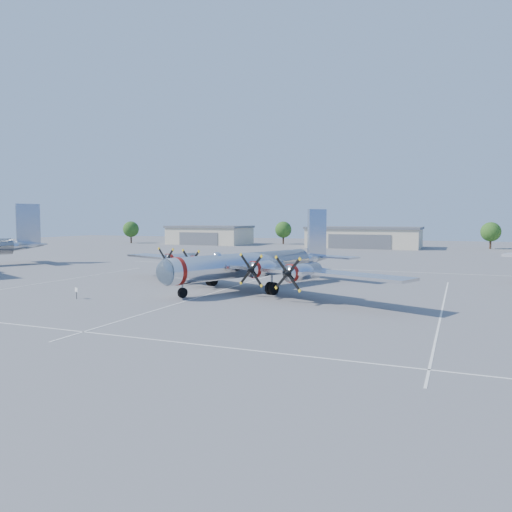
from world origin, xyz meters
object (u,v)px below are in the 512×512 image
at_px(hangar_west, 210,235).
at_px(tree_west, 283,230).
at_px(hangar_center, 364,237).
at_px(tree_far_west, 131,229).
at_px(main_bomber_b29, 251,288).
at_px(tree_east, 491,232).
at_px(info_placard, 76,291).

distance_m(hangar_west, tree_west, 21.61).
relative_size(hangar_west, hangar_center, 0.79).
xyz_separation_m(tree_far_west, tree_west, (45.00, 12.00, 0.00)).
bearing_deg(main_bomber_b29, hangar_center, 113.99).
bearing_deg(tree_east, hangar_west, -175.40).
bearing_deg(hangar_center, tree_west, 162.18).
relative_size(hangar_west, info_placard, 21.26).
height_order(tree_west, main_bomber_b29, tree_west).
relative_size(main_bomber_b29, info_placard, 37.16).
xyz_separation_m(hangar_west, hangar_center, (45.00, -0.00, -0.00)).
bearing_deg(tree_east, tree_far_west, -174.29).
bearing_deg(hangar_center, hangar_west, 180.00).
distance_m(tree_west, main_bomber_b29, 92.64).
xyz_separation_m(tree_west, tree_east, (55.00, -2.00, 0.00)).
relative_size(tree_west, main_bomber_b29, 0.17).
bearing_deg(tree_far_west, hangar_west, 9.01).
distance_m(hangar_west, tree_east, 75.26).
bearing_deg(tree_east, main_bomber_b29, -107.78).
distance_m(hangar_center, info_placard, 93.89).
height_order(tree_west, info_placard, tree_west).
bearing_deg(hangar_west, tree_far_west, -170.99).
bearing_deg(hangar_west, tree_west, 21.89).
bearing_deg(tree_west, tree_east, -2.08).
bearing_deg(hangar_west, tree_east, 4.60).
bearing_deg(tree_west, hangar_west, -158.11).
xyz_separation_m(hangar_west, info_placard, (34.78, -93.31, -1.97)).
height_order(tree_far_west, main_bomber_b29, tree_far_west).
bearing_deg(tree_west, hangar_center, -17.82).
xyz_separation_m(hangar_west, tree_west, (20.00, 8.04, 1.51)).
bearing_deg(tree_west, tree_far_west, -165.07).
height_order(hangar_center, tree_west, tree_west).
relative_size(hangar_center, info_placard, 26.91).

